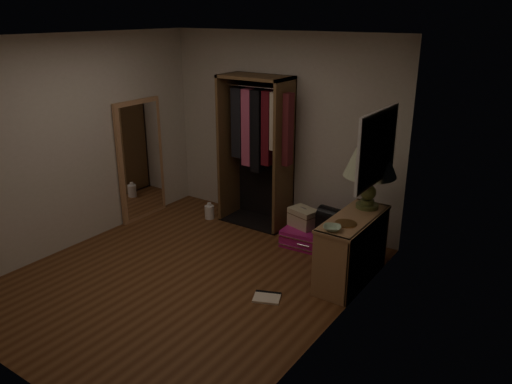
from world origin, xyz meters
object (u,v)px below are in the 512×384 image
console_bookshelf (353,246)px  pink_suitcase (312,238)px  white_jug (209,212)px  train_case (303,217)px  table_lamp (371,162)px  black_bag (332,222)px  floor_mirror (141,160)px  open_wardrobe (259,139)px

console_bookshelf → pink_suitcase: 0.93m
pink_suitcase → white_jug: bearing=177.5°
console_bookshelf → train_case: (-0.91, 0.50, -0.05)m
train_case → white_jug: 1.52m
pink_suitcase → table_lamp: table_lamp is taller
console_bookshelf → black_bag: console_bookshelf is taller
floor_mirror → white_jug: (0.84, 0.46, -0.75)m
console_bookshelf → black_bag: bearing=137.2°
white_jug → console_bookshelf: bearing=-9.9°
floor_mirror → pink_suitcase: floor_mirror is taller
black_bag → table_lamp: 1.01m
train_case → table_lamp: bearing=3.5°
open_wardrobe → black_bag: open_wardrobe is taller
pink_suitcase → white_jug: size_ratio=3.17×
white_jug → black_bag: bearing=0.8°
open_wardrobe → floor_mirror: 1.72m
train_case → black_bag: 0.43m
black_bag → white_jug: 1.95m
pink_suitcase → table_lamp: (0.76, -0.16, 1.17)m
floor_mirror → table_lamp: 3.29m
white_jug → train_case: bearing=3.0°
console_bookshelf → floor_mirror: (-3.24, -0.04, 0.46)m
train_case → console_bookshelf: bearing=-13.3°
floor_mirror → pink_suitcase: size_ratio=2.25×
console_bookshelf → table_lamp: 0.94m
open_wardrobe → floor_mirror: bearing=-152.8°
black_bag → white_jug: (-1.92, -0.03, -0.31)m
open_wardrobe → black_bag: 1.52m
open_wardrobe → white_jug: size_ratio=8.59×
floor_mirror → table_lamp: floor_mirror is taller
white_jug → table_lamp: bearing=-2.7°
open_wardrobe → white_jug: bearing=-155.1°
pink_suitcase → train_case: bearing=165.2°
console_bookshelf → train_case: 1.03m
open_wardrobe → train_case: open_wardrobe is taller
table_lamp → white_jug: table_lamp is taller
floor_mirror → table_lamp: size_ratio=2.27×
open_wardrobe → black_bag: bearing=-12.4°
white_jug → floor_mirror: bearing=-151.0°
open_wardrobe → train_case: size_ratio=5.00×
floor_mirror → black_bag: 2.83m
pink_suitcase → black_bag: size_ratio=2.06×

